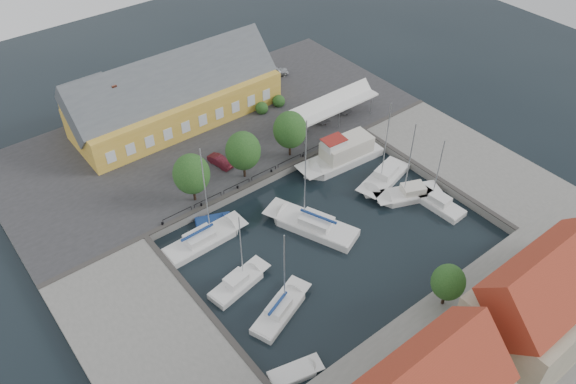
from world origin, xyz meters
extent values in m
plane|color=black|center=(0.00, 0.00, 0.00)|extent=(140.00, 140.00, 0.00)
cube|color=#2D2D30|center=(0.00, 23.00, 0.50)|extent=(56.00, 26.00, 1.00)
cube|color=slate|center=(-22.00, -2.00, 0.50)|extent=(12.00, 24.00, 1.00)
cube|color=slate|center=(22.00, -2.00, 0.50)|extent=(12.00, 24.00, 1.00)
cube|color=slate|center=(0.00, -21.00, 0.50)|extent=(56.00, 14.00, 1.00)
cube|color=#383533|center=(0.00, 10.30, 1.06)|extent=(56.00, 0.60, 0.12)
cube|color=#383533|center=(-16.30, -2.00, 1.06)|extent=(0.60, 24.00, 0.12)
cube|color=#383533|center=(16.30, -2.00, 1.06)|extent=(0.60, 24.00, 0.12)
cylinder|color=black|center=(-14.00, 10.60, 1.20)|extent=(0.24, 0.24, 0.40)
cylinder|color=black|center=(-9.00, 10.60, 1.20)|extent=(0.24, 0.24, 0.40)
cylinder|color=black|center=(-4.00, 10.60, 1.20)|extent=(0.24, 0.24, 0.40)
cylinder|color=black|center=(1.00, 10.60, 1.20)|extent=(0.24, 0.24, 0.40)
cylinder|color=black|center=(6.00, 10.60, 1.20)|extent=(0.24, 0.24, 0.40)
cylinder|color=black|center=(11.00, 10.60, 1.20)|extent=(0.24, 0.24, 0.40)
cylinder|color=black|center=(16.00, 10.60, 1.20)|extent=(0.24, 0.24, 0.40)
cube|color=gold|center=(-2.00, 28.00, 3.25)|extent=(28.00, 10.00, 4.50)
cube|color=#474C51|center=(-2.00, 28.00, 6.75)|extent=(28.56, 7.60, 7.60)
cube|color=gold|center=(-12.00, 34.00, 2.75)|extent=(6.00, 6.00, 3.50)
cube|color=brown|center=(-10.00, 28.00, 8.60)|extent=(0.60, 0.60, 1.20)
cube|color=white|center=(14.00, 14.50, 3.70)|extent=(14.00, 4.00, 0.25)
cylinder|color=silver|center=(8.00, 12.70, 2.35)|extent=(0.10, 0.10, 2.70)
cylinder|color=silver|center=(8.00, 16.30, 2.35)|extent=(0.10, 0.10, 2.70)
cylinder|color=silver|center=(14.00, 12.70, 2.35)|extent=(0.10, 0.10, 2.70)
cylinder|color=silver|center=(14.00, 16.30, 2.35)|extent=(0.10, 0.10, 2.70)
cylinder|color=silver|center=(20.00, 12.70, 2.35)|extent=(0.10, 0.10, 2.70)
cylinder|color=silver|center=(20.00, 16.30, 2.35)|extent=(0.10, 0.10, 2.70)
cylinder|color=black|center=(-9.00, 12.00, 2.05)|extent=(0.30, 0.30, 2.10)
ellipsoid|color=#1C4719|center=(-9.00, 12.00, 4.88)|extent=(4.20, 4.20, 4.83)
cylinder|color=black|center=(-2.00, 12.00, 2.05)|extent=(0.30, 0.30, 2.10)
ellipsoid|color=#1C4719|center=(-2.00, 12.00, 4.88)|extent=(4.20, 4.20, 4.83)
cylinder|color=black|center=(5.00, 12.00, 2.05)|extent=(0.30, 0.30, 2.10)
ellipsoid|color=#1C4719|center=(5.00, 12.00, 4.88)|extent=(4.20, 4.20, 4.83)
imported|color=#B8BCC0|center=(15.59, 29.42, 1.75)|extent=(4.77, 3.17, 1.51)
imported|color=#52121D|center=(-3.13, 15.70, 1.59)|extent=(1.86, 3.74, 1.18)
cube|color=silver|center=(-0.35, 0.15, 0.15)|extent=(6.40, 9.40, 1.50)
cube|color=silver|center=(-0.76, 1.17, 0.94)|extent=(6.95, 10.98, 0.08)
cube|color=silver|center=(-0.43, 0.35, 1.40)|extent=(3.41, 4.11, 0.90)
cylinder|color=silver|center=(-1.01, 1.78, 7.50)|extent=(0.12, 0.12, 13.20)
cube|color=navy|center=(-0.35, 0.15, 2.15)|extent=(1.88, 4.15, 0.22)
cube|color=silver|center=(10.77, 7.68, 0.10)|extent=(9.83, 4.29, 1.80)
cube|color=silver|center=(9.58, 7.77, 1.04)|extent=(11.74, 4.29, 0.08)
cube|color=beige|center=(10.77, 7.68, 2.10)|extent=(6.80, 3.53, 2.20)
cube|color=silver|center=(8.62, 7.84, 3.50)|extent=(2.78, 2.17, 1.20)
cube|color=maroon|center=(8.62, 7.84, 4.15)|extent=(3.02, 2.29, 0.10)
cube|color=silver|center=(12.27, 1.94, 0.05)|extent=(7.46, 4.59, 1.30)
cube|color=silver|center=(11.43, 1.72, 0.74)|extent=(8.77, 4.82, 0.08)
cube|color=silver|center=(12.10, 1.90, 1.20)|extent=(3.19, 2.63, 0.90)
cylinder|color=silver|center=(10.93, 1.59, 6.13)|extent=(0.12, 0.12, 10.85)
cube|color=silver|center=(12.41, -2.45, 0.05)|extent=(7.18, 5.09, 1.30)
cube|color=silver|center=(11.64, -2.14, 0.74)|extent=(8.37, 5.50, 0.08)
cube|color=beige|center=(12.25, -2.39, 1.20)|extent=(3.17, 2.75, 0.90)
cylinder|color=silver|center=(11.18, -1.95, 5.67)|extent=(0.12, 0.12, 9.95)
cube|color=silver|center=(13.32, -5.70, 0.05)|extent=(2.65, 6.04, 1.30)
cube|color=silver|center=(13.28, -4.96, 0.74)|extent=(2.61, 7.21, 0.08)
cube|color=silver|center=(13.31, -5.55, 1.20)|extent=(1.72, 2.45, 0.90)
cylinder|color=silver|center=(13.26, -4.51, 4.84)|extent=(0.12, 0.12, 8.28)
cube|color=silver|center=(-12.00, 6.40, 0.05)|extent=(8.01, 3.04, 1.30)
cube|color=silver|center=(-11.00, 6.42, 0.74)|extent=(9.59, 2.97, 0.08)
cube|color=silver|center=(-11.80, 6.40, 1.20)|extent=(3.22, 2.02, 0.90)
cylinder|color=silver|center=(-10.41, 6.43, 6.49)|extent=(0.12, 0.12, 11.59)
cube|color=navy|center=(-12.00, 6.40, 1.95)|extent=(3.98, 0.31, 0.22)
cube|color=silver|center=(-12.18, -1.02, 0.05)|extent=(5.98, 3.30, 1.30)
cube|color=silver|center=(-11.48, -0.89, 0.74)|extent=(7.07, 3.42, 0.08)
cube|color=silver|center=(-12.04, -0.99, 1.20)|extent=(2.51, 1.95, 0.90)
cylinder|color=silver|center=(-11.06, -0.81, 4.89)|extent=(0.12, 0.12, 8.39)
cube|color=silver|center=(-10.92, -6.37, 0.05)|extent=(6.74, 4.47, 1.30)
cube|color=silver|center=(-10.18, -6.09, 0.74)|extent=(7.88, 4.83, 0.08)
cube|color=silver|center=(-10.77, -6.31, 1.20)|extent=(2.93, 2.42, 0.90)
cylinder|color=silver|center=(-9.74, -5.93, 5.33)|extent=(0.12, 0.12, 9.25)
cube|color=navy|center=(-10.92, -6.37, 1.95)|extent=(3.02, 1.32, 0.22)
cube|color=silver|center=(-13.84, -12.15, 0.05)|extent=(4.31, 2.80, 0.90)
cube|color=silver|center=(-13.36, -12.27, 0.54)|extent=(5.06, 2.92, 0.08)
cube|color=navy|center=(-9.20, 8.59, 0.05)|extent=(3.69, 2.82, 0.80)
cube|color=navy|center=(-8.82, 8.43, 0.49)|extent=(4.27, 3.01, 0.08)
cube|color=#A23523|center=(-10.00, -23.00, 9.25)|extent=(11.33, 6.50, 6.50)
cube|color=brown|center=(-7.80, -23.00, 10.80)|extent=(0.60, 0.60, 0.80)
cube|color=#B8AC8D|center=(4.00, -23.00, 4.75)|extent=(12.00, 8.00, 7.50)
cube|color=#A23523|center=(4.00, -23.00, 9.75)|extent=(12.36, 6.50, 6.50)
cube|color=brown|center=(1.00, -23.00, 11.40)|extent=(0.70, 0.70, 1.00)
cube|color=brown|center=(6.40, -23.00, 11.30)|extent=(0.60, 0.60, 0.80)
camera|label=1|loc=(-30.39, -32.83, 44.43)|focal=35.00mm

